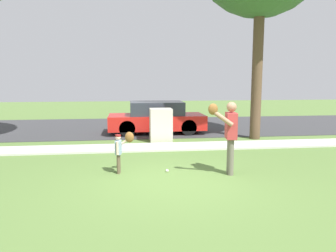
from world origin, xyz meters
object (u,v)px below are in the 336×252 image
Objects in this scene: person_child at (122,146)px; baseball at (167,171)px; parked_hatchback_red at (157,118)px; utility_cabinet at (161,125)px; person_adult at (229,130)px.

person_child is 13.54× the size of baseball.
parked_hatchback_red is (0.27, 5.90, 0.62)m from baseball.
utility_cabinet is 1.84m from parked_hatchback_red.
baseball is 4.11m from utility_cabinet.
person_child is 0.25× the size of parked_hatchback_red.
person_adult is 1.44× the size of utility_cabinet.
person_adult is at bearing -1.25° from person_child.
baseball is at bearing -92.60° from parked_hatchback_red.
person_adult is at bearing -79.34° from parked_hatchback_red.
person_adult is 2.61m from person_child.
utility_cabinet reaches higher than person_child.
utility_cabinet is (1.36, 3.99, -0.05)m from person_child.
parked_hatchback_red is at bearing 89.80° from utility_cabinet.
person_adult reaches higher than baseball.
utility_cabinet is 0.30× the size of parked_hatchback_red.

